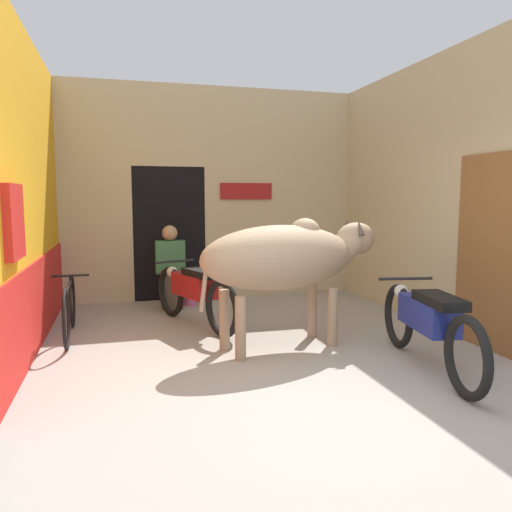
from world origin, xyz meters
The scene contains 10 objects.
ground_plane centered at (0.00, 0.00, 0.00)m, with size 30.00×30.00×0.00m, color #9E9389.
wall_left_shopfront centered at (-2.44, 2.15, 1.64)m, with size 0.25×4.33×3.40m.
wall_back_with_doorway centered at (-0.26, 4.59, 1.46)m, with size 4.72×0.93×3.40m.
wall_right_with_door centered at (2.45, 2.11, 1.67)m, with size 0.22×4.33×3.40m.
cow centered at (0.27, 1.41, 0.99)m, with size 2.24×1.09×1.41m.
motorcycle_near centered at (1.33, 0.36, 0.46)m, with size 0.60×2.12×0.80m.
motorcycle_far centered at (-0.57, 2.56, 0.46)m, with size 0.85×1.93×0.80m.
bicycle centered at (-2.06, 2.43, 0.35)m, with size 0.44×1.69×0.69m.
shopkeeper_seated centered at (-0.76, 3.71, 0.66)m, with size 0.43×0.34×1.23m.
plastic_stool centered at (-0.46, 3.85, 0.25)m, with size 0.29×0.29×0.47m.
Camera 1 is at (-1.45, -3.66, 1.62)m, focal length 35.00 mm.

